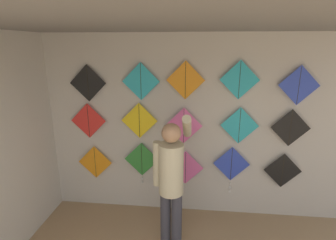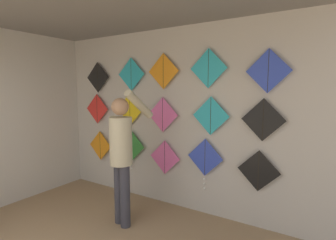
% 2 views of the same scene
% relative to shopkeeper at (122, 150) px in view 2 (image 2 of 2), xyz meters
% --- Properties ---
extents(back_panel, '(5.08, 0.06, 2.80)m').
position_rel_shopkeeper_xyz_m(back_panel, '(0.15, 0.93, 0.35)').
color(back_panel, beige).
rests_on(back_panel, ground).
extents(shopkeeper, '(0.46, 0.60, 1.87)m').
position_rel_shopkeeper_xyz_m(shopkeeper, '(0.00, 0.00, 0.00)').
color(shopkeeper, '#383842').
rests_on(shopkeeper, ground).
extents(kite_0, '(0.55, 0.01, 0.55)m').
position_rel_shopkeeper_xyz_m(kite_0, '(-1.31, 0.84, -0.25)').
color(kite_0, orange).
extents(kite_1, '(0.55, 0.04, 0.69)m').
position_rel_shopkeeper_xyz_m(kite_1, '(-0.55, 0.84, -0.19)').
color(kite_1, '#338C38').
extents(kite_2, '(0.55, 0.01, 0.55)m').
position_rel_shopkeeper_xyz_m(kite_2, '(0.14, 0.84, -0.27)').
color(kite_2, pink).
extents(kite_3, '(0.55, 0.04, 0.76)m').
position_rel_shopkeeper_xyz_m(kite_3, '(0.84, 0.84, -0.21)').
color(kite_3, blue).
extents(kite_4, '(0.55, 0.01, 0.55)m').
position_rel_shopkeeper_xyz_m(kite_4, '(1.61, 0.84, -0.25)').
color(kite_4, black).
extents(kite_5, '(0.55, 0.01, 0.55)m').
position_rel_shopkeeper_xyz_m(kite_5, '(-1.37, 0.84, 0.44)').
color(kite_5, red).
extents(kite_6, '(0.55, 0.01, 0.55)m').
position_rel_shopkeeper_xyz_m(kite_6, '(-0.57, 0.84, 0.47)').
color(kite_6, yellow).
extents(kite_7, '(0.55, 0.01, 0.55)m').
position_rel_shopkeeper_xyz_m(kite_7, '(0.11, 0.84, 0.41)').
color(kite_7, pink).
extents(kite_8, '(0.55, 0.01, 0.55)m').
position_rel_shopkeeper_xyz_m(kite_8, '(0.92, 0.84, 0.44)').
color(kite_8, '#28B2C6').
extents(kite_9, '(0.55, 0.01, 0.55)m').
position_rel_shopkeeper_xyz_m(kite_9, '(1.64, 0.84, 0.43)').
color(kite_9, black).
extents(kite_10, '(0.55, 0.01, 0.55)m').
position_rel_shopkeeper_xyz_m(kite_10, '(-1.33, 0.84, 1.03)').
color(kite_10, black).
extents(kite_11, '(0.55, 0.01, 0.55)m').
position_rel_shopkeeper_xyz_m(kite_11, '(-0.52, 0.84, 1.06)').
color(kite_11, '#28B2C6').
extents(kite_12, '(0.55, 0.01, 0.55)m').
position_rel_shopkeeper_xyz_m(kite_12, '(0.12, 0.84, 1.09)').
color(kite_12, orange).
extents(kite_13, '(0.55, 0.01, 0.55)m').
position_rel_shopkeeper_xyz_m(kite_13, '(0.87, 0.84, 1.10)').
color(kite_13, '#28B2C6').
extents(kite_14, '(0.55, 0.01, 0.55)m').
position_rel_shopkeeper_xyz_m(kite_14, '(1.67, 0.84, 1.04)').
color(kite_14, blue).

